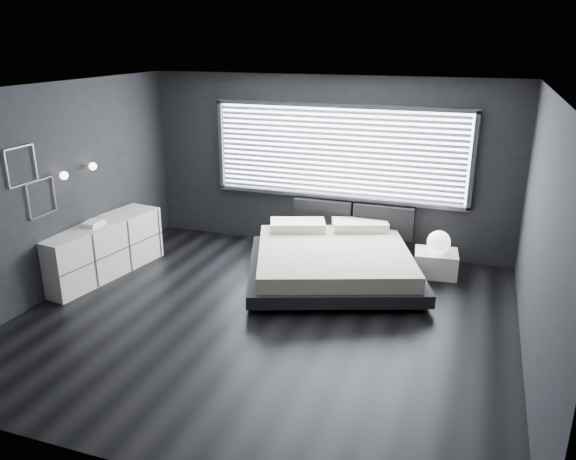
% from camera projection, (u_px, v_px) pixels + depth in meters
% --- Properties ---
extents(room, '(6.04, 6.00, 2.80)m').
position_uv_depth(room, '(264.00, 212.00, 6.58)').
color(room, black).
rests_on(room, ground).
extents(window, '(4.14, 0.09, 1.52)m').
position_uv_depth(window, '(338.00, 153.00, 8.86)').
color(window, white).
rests_on(window, ground).
extents(headboard, '(1.96, 0.16, 0.52)m').
position_uv_depth(headboard, '(353.00, 218.00, 9.06)').
color(headboard, black).
rests_on(headboard, ground).
extents(sconce_near, '(0.18, 0.11, 0.11)m').
position_uv_depth(sconce_near, '(64.00, 176.00, 7.46)').
color(sconce_near, silver).
rests_on(sconce_near, ground).
extents(sconce_far, '(0.18, 0.11, 0.11)m').
position_uv_depth(sconce_far, '(93.00, 166.00, 7.99)').
color(sconce_far, silver).
rests_on(sconce_far, ground).
extents(wall_art_upper, '(0.01, 0.48, 0.48)m').
position_uv_depth(wall_art_upper, '(21.00, 166.00, 6.87)').
color(wall_art_upper, '#47474C').
rests_on(wall_art_upper, ground).
extents(wall_art_lower, '(0.01, 0.48, 0.48)m').
position_uv_depth(wall_art_lower, '(42.00, 198.00, 7.25)').
color(wall_art_lower, '#47474C').
rests_on(wall_art_lower, ground).
extents(bed, '(3.02, 2.96, 0.62)m').
position_uv_depth(bed, '(333.00, 260.00, 8.13)').
color(bed, black).
rests_on(bed, ground).
extents(nightstand, '(0.67, 0.58, 0.36)m').
position_uv_depth(nightstand, '(436.00, 263.00, 8.29)').
color(nightstand, white).
rests_on(nightstand, ground).
extents(orb_lamp, '(0.33, 0.33, 0.33)m').
position_uv_depth(orb_lamp, '(439.00, 242.00, 8.14)').
color(orb_lamp, white).
rests_on(orb_lamp, nightstand).
extents(dresser, '(0.87, 2.08, 0.81)m').
position_uv_depth(dresser, '(102.00, 249.00, 8.22)').
color(dresser, white).
rests_on(dresser, ground).
extents(book_stack, '(0.24, 0.32, 0.06)m').
position_uv_depth(book_stack, '(92.00, 223.00, 7.97)').
color(book_stack, white).
rests_on(book_stack, dresser).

